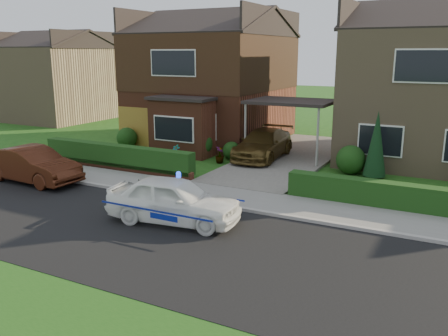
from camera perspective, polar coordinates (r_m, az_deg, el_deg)
The scene contains 24 objects.
ground at distance 13.28m, azimuth -8.51°, elevation -8.13°, with size 120.00×120.00×0.00m, color #1B4A13.
road at distance 13.28m, azimuth -8.51°, elevation -8.13°, with size 60.00×6.00×0.02m, color black.
kerb at distance 15.67m, azimuth -1.97°, elevation -4.30°, with size 60.00×0.16×0.12m, color #9E9993.
sidewalk at distance 16.55m, azimuth -0.19°, elevation -3.33°, with size 60.00×2.00×0.10m, color slate.
driveway at distance 22.69m, azimuth 7.93°, elevation 1.28°, with size 3.80×12.00×0.12m, color #666059.
house_left at distance 27.21m, azimuth -1.42°, elevation 11.45°, with size 7.50×9.53×7.25m.
house_right at distance 23.98m, azimuth 24.10°, elevation 9.60°, with size 7.50×8.06×7.25m.
carport_link at distance 22.23m, azimuth 8.11°, elevation 7.80°, with size 3.80×3.00×2.77m.
garage_door at distance 25.55m, azimuth -10.57°, elevation 4.84°, with size 2.20×0.10×2.10m, color olive.
dwarf_wall at distance 20.65m, azimuth -13.00°, elevation 0.16°, with size 7.70×0.25×0.36m, color brown.
hedge_left at distance 20.81m, azimuth -12.71°, elevation -0.24°, with size 7.50×0.55×0.90m, color black.
hedge_right at distance 16.11m, azimuth 20.69°, elevation -4.93°, with size 7.50×0.55×0.80m, color black.
shrub_left_far at distance 25.43m, azimuth -11.60°, elevation 3.59°, with size 1.08×1.08×1.08m, color black.
shrub_left_mid at distance 22.71m, azimuth -3.04°, elevation 2.95°, with size 1.32×1.32×1.32m, color black.
shrub_left_near at distance 22.27m, azimuth 0.91°, elevation 2.12°, with size 0.84×0.84×0.84m, color black.
shrub_right_near at distance 20.22m, azimuth 15.00°, elevation 0.97°, with size 1.20×1.20×1.20m, color black.
conifer_a at distance 19.70m, azimuth 17.83°, elevation 2.53°, with size 0.90×0.90×2.60m, color black.
neighbour_left at distance 37.74m, azimuth -19.31°, elevation 9.50°, with size 6.50×7.00×5.20m, color #93795A.
police_car at distance 14.03m, azimuth -6.06°, elevation -3.88°, with size 3.68×4.18×1.53m.
driveway_car at distance 22.06m, azimuth 4.74°, elevation 2.90°, with size 1.83×4.51×1.31m, color brown.
street_car at distance 19.64m, azimuth -22.03°, elevation 0.30°, with size 4.14×1.44×1.36m, color #461D0F.
potted_plant_a at distance 22.02m, azimuth -5.77°, elevation 1.80°, with size 0.39×0.27×0.75m, color gray.
potted_plant_b at distance 19.84m, azimuth -5.94°, elevation 0.51°, with size 0.43×0.34×0.78m, color gray.
potted_plant_c at distance 21.45m, azimuth -0.53°, elevation 1.54°, with size 0.42×0.42×0.74m, color gray.
Camera 1 is at (7.34, -9.91, 4.92)m, focal length 38.00 mm.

